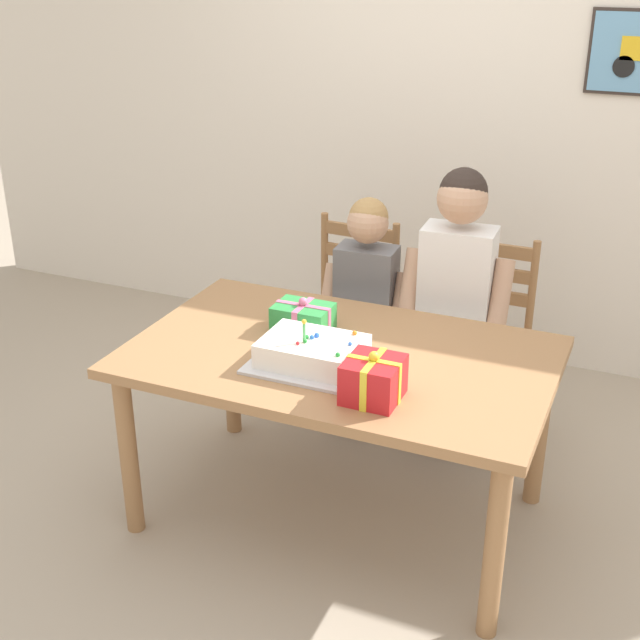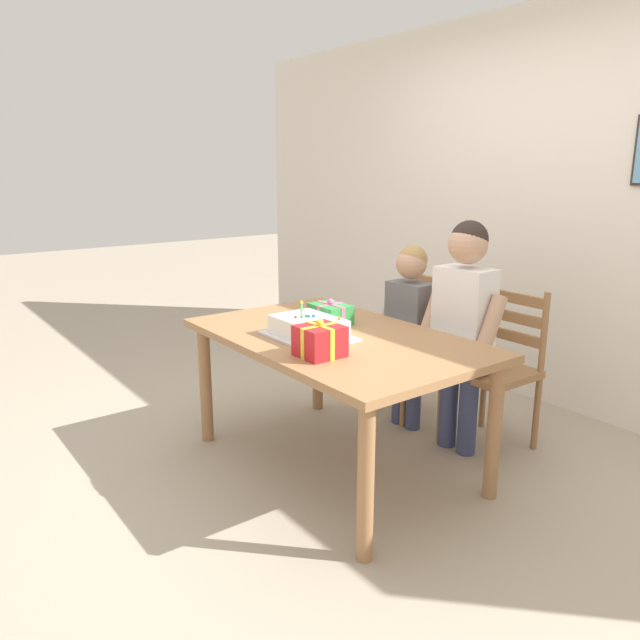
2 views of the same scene
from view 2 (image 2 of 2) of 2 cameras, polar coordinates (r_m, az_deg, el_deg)
The scene contains 10 objects.
ground_plane at distance 3.39m, azimuth 1.46°, elevation -13.52°, with size 20.00×20.00×0.00m, color tan.
back_wall at distance 4.33m, azimuth 20.51°, elevation 9.70°, with size 6.40×0.11×2.60m.
dining_table at distance 3.14m, azimuth 1.53°, elevation -2.96°, with size 1.58×0.98×0.74m.
birthday_cake at distance 3.06m, azimuth -1.10°, elevation -0.77°, with size 0.44×0.34×0.19m.
gift_box_red_large at distance 3.33m, azimuth 0.98°, elevation 0.59°, with size 0.23×0.17×0.14m.
gift_box_beside_cake at distance 2.75m, azimuth -0.01°, elevation -1.98°, with size 0.19×0.20×0.18m.
chair_left at distance 4.01m, azimuth 8.67°, elevation -2.01°, with size 0.44×0.44×0.92m.
chair_right at distance 3.60m, azimuth 16.24°, elevation -4.34°, with size 0.43×0.43×0.92m.
child_older at distance 3.38m, azimuth 13.38°, elevation 0.47°, with size 0.48×0.28×1.31m.
child_younger at distance 3.68m, azimuth 8.40°, elevation 0.10°, with size 0.42×0.24×1.13m.
Camera 2 is at (2.34, -1.87, 1.58)m, focal length 33.94 mm.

